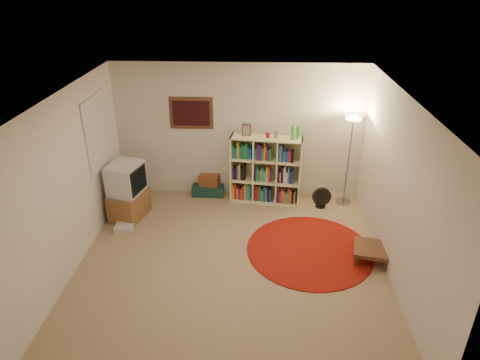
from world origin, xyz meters
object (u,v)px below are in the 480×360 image
object	(u,v)px
tv_stand	(128,192)
side_table	(371,249)
suitcase	(208,189)
floor_fan	(321,198)
floor_lamp	(352,131)
bookshelf	(265,171)

from	to	relation	value
tv_stand	side_table	size ratio (longest dim) A/B	1.69
suitcase	tv_stand	bearing A→B (deg)	-144.00
suitcase	floor_fan	bearing A→B (deg)	-11.34
suitcase	floor_lamp	bearing A→B (deg)	-5.03
suitcase	bookshelf	bearing A→B (deg)	-11.55
side_table	bookshelf	bearing A→B (deg)	131.99
tv_stand	side_table	distance (m)	4.09
floor_fan	side_table	bearing A→B (deg)	-78.30
bookshelf	floor_lamp	xyz separation A→B (m)	(1.48, -0.02, 0.79)
side_table	suitcase	bearing A→B (deg)	143.20
bookshelf	tv_stand	size ratio (longest dim) A/B	1.51
floor_fan	side_table	size ratio (longest dim) A/B	0.66
suitcase	side_table	size ratio (longest dim) A/B	1.01
floor_lamp	side_table	distance (m)	2.13
floor_lamp	side_table	world-z (taller)	floor_lamp
bookshelf	floor_lamp	world-z (taller)	floor_lamp
floor_lamp	floor_fan	bearing A→B (deg)	-156.21
bookshelf	side_table	size ratio (longest dim) A/B	2.56
floor_lamp	suitcase	distance (m)	2.88
floor_fan	suitcase	distance (m)	2.16
bookshelf	floor_fan	distance (m)	1.14
floor_fan	suitcase	size ratio (longest dim) A/B	0.65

